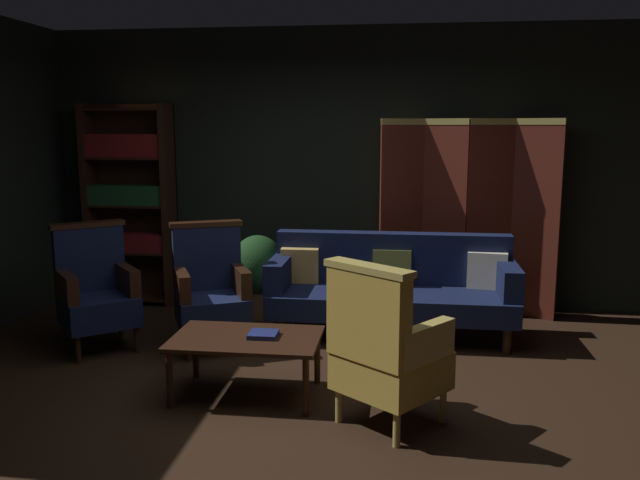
{
  "coord_description": "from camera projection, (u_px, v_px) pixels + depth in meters",
  "views": [
    {
      "loc": [
        0.65,
        -4.2,
        1.83
      ],
      "look_at": [
        0.0,
        0.8,
        0.95
      ],
      "focal_mm": 36.84,
      "sensor_mm": 36.0,
      "label": 1
    }
  ],
  "objects": [
    {
      "name": "armchair_gilt_accent",
      "position": [
        385.0,
        349.0,
        3.98
      ],
      "size": [
        0.81,
        0.81,
        1.04
      ],
      "color": "tan",
      "rests_on": "ground_plane"
    },
    {
      "name": "armchair_wing_right",
      "position": [
        96.0,
        290.0,
        5.41
      ],
      "size": [
        0.81,
        0.81,
        1.04
      ],
      "color": "black",
      "rests_on": "ground_plane"
    },
    {
      "name": "ground_plane",
      "position": [
        305.0,
        396.0,
        4.5
      ],
      "size": [
        10.0,
        10.0,
        0.0
      ],
      "primitive_type": "plane",
      "color": "black"
    },
    {
      "name": "coffee_table",
      "position": [
        246.0,
        343.0,
        4.45
      ],
      "size": [
        1.0,
        0.64,
        0.42
      ],
      "color": "black",
      "rests_on": "ground_plane"
    },
    {
      "name": "potted_plant",
      "position": [
        258.0,
        270.0,
        6.28
      ],
      "size": [
        0.51,
        0.51,
        0.8
      ],
      "color": "brown",
      "rests_on": "ground_plane"
    },
    {
      "name": "book_navy_cloth",
      "position": [
        263.0,
        335.0,
        4.44
      ],
      "size": [
        0.19,
        0.18,
        0.03
      ],
      "primitive_type": "cube",
      "rotation": [
        0.0,
        0.0,
        0.02
      ],
      "color": "navy",
      "rests_on": "coffee_table"
    },
    {
      "name": "velvet_couch",
      "position": [
        391.0,
        284.0,
        5.78
      ],
      "size": [
        2.12,
        0.78,
        0.88
      ],
      "color": "black",
      "rests_on": "ground_plane"
    },
    {
      "name": "folding_screen",
      "position": [
        467.0,
        214.0,
        6.34
      ],
      "size": [
        1.69,
        0.34,
        1.9
      ],
      "color": "#5B2319",
      "rests_on": "ground_plane"
    },
    {
      "name": "back_wall",
      "position": [
        341.0,
        169.0,
        6.66
      ],
      "size": [
        7.2,
        0.1,
        2.8
      ],
      "primitive_type": "cube",
      "color": "black",
      "rests_on": "ground_plane"
    },
    {
      "name": "bookshelf",
      "position": [
        130.0,
        199.0,
        6.73
      ],
      "size": [
        0.9,
        0.32,
        2.05
      ],
      "color": "black",
      "rests_on": "ground_plane"
    },
    {
      "name": "armchair_wing_left",
      "position": [
        211.0,
        290.0,
        5.43
      ],
      "size": [
        0.77,
        0.77,
        1.04
      ],
      "color": "black",
      "rests_on": "ground_plane"
    }
  ]
}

